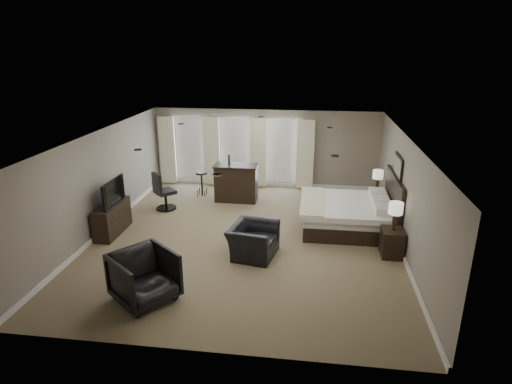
# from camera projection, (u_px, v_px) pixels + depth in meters

# --- Properties ---
(room) EXTENTS (7.60, 8.60, 2.64)m
(room) POSITION_uv_depth(u_px,v_px,m) (246.00, 189.00, 10.37)
(room) COLOR #726348
(room) RESTS_ON ground
(window_bay) EXTENTS (5.25, 0.20, 2.30)m
(window_bay) POSITION_uv_depth(u_px,v_px,m) (235.00, 152.00, 14.37)
(window_bay) COLOR silver
(window_bay) RESTS_ON room
(bed) EXTENTS (2.33, 2.23, 1.49)m
(bed) POSITION_uv_depth(u_px,v_px,m) (349.00, 202.00, 11.14)
(bed) COLOR silver
(bed) RESTS_ON ground
(nightstand_near) EXTENTS (0.48, 0.59, 0.64)m
(nightstand_near) POSITION_uv_depth(u_px,v_px,m) (392.00, 243.00, 9.81)
(nightstand_near) COLOR black
(nightstand_near) RESTS_ON ground
(nightstand_far) EXTENTS (0.44, 0.54, 0.59)m
(nightstand_far) POSITION_uv_depth(u_px,v_px,m) (375.00, 200.00, 12.53)
(nightstand_far) COLOR black
(nightstand_far) RESTS_ON ground
(lamp_near) EXTENTS (0.32, 0.32, 0.66)m
(lamp_near) POSITION_uv_depth(u_px,v_px,m) (395.00, 217.00, 9.59)
(lamp_near) COLOR beige
(lamp_near) RESTS_ON nightstand_near
(lamp_far) EXTENTS (0.30, 0.30, 0.62)m
(lamp_far) POSITION_uv_depth(u_px,v_px,m) (377.00, 181.00, 12.33)
(lamp_far) COLOR beige
(lamp_far) RESTS_ON nightstand_far
(wall_art) EXTENTS (0.04, 0.96, 0.56)m
(wall_art) POSITION_uv_depth(u_px,v_px,m) (398.00, 166.00, 10.67)
(wall_art) COLOR slate
(wall_art) RESTS_ON room
(dresser) EXTENTS (0.44, 1.37, 0.79)m
(dresser) POSITION_uv_depth(u_px,v_px,m) (112.00, 219.00, 10.96)
(dresser) COLOR black
(dresser) RESTS_ON ground
(tv) EXTENTS (0.65, 1.13, 0.15)m
(tv) POSITION_uv_depth(u_px,v_px,m) (110.00, 201.00, 10.80)
(tv) COLOR black
(tv) RESTS_ON dresser
(armchair_near) EXTENTS (0.93, 1.25, 0.99)m
(armchair_near) POSITION_uv_depth(u_px,v_px,m) (253.00, 235.00, 9.78)
(armchair_near) COLOR black
(armchair_near) RESTS_ON ground
(armchair_far) EXTENTS (1.43, 1.44, 1.08)m
(armchair_far) POSITION_uv_depth(u_px,v_px,m) (144.00, 275.00, 8.03)
(armchair_far) COLOR black
(armchair_far) RESTS_ON ground
(bar_counter) EXTENTS (1.33, 0.69, 1.16)m
(bar_counter) POSITION_uv_depth(u_px,v_px,m) (236.00, 183.00, 13.19)
(bar_counter) COLOR black
(bar_counter) RESTS_ON ground
(bar_stool_left) EXTENTS (0.38, 0.38, 0.79)m
(bar_stool_left) POSITION_uv_depth(u_px,v_px,m) (202.00, 184.00, 13.68)
(bar_stool_left) COLOR black
(bar_stool_left) RESTS_ON ground
(bar_stool_right) EXTENTS (0.44, 0.44, 0.77)m
(bar_stool_right) POSITION_uv_depth(u_px,v_px,m) (230.00, 178.00, 14.28)
(bar_stool_right) COLOR black
(bar_stool_right) RESTS_ON ground
(desk_chair) EXTENTS (0.82, 0.82, 1.14)m
(desk_chair) POSITION_uv_depth(u_px,v_px,m) (165.00, 191.00, 12.49)
(desk_chair) COLOR black
(desk_chair) RESTS_ON ground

